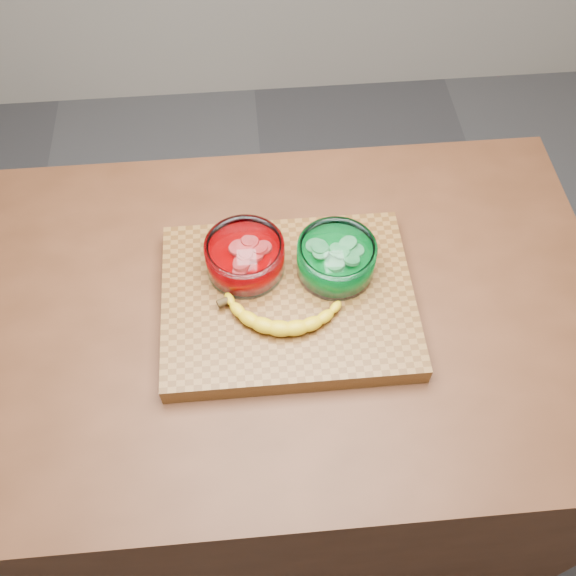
{
  "coord_description": "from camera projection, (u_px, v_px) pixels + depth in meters",
  "views": [
    {
      "loc": [
        -0.06,
        -0.63,
        1.89
      ],
      "look_at": [
        0.0,
        0.0,
        0.96
      ],
      "focal_mm": 40.0,
      "sensor_mm": 36.0,
      "label": 1
    }
  ],
  "objects": [
    {
      "name": "ground",
      "position": [
        288.0,
        468.0,
        1.92
      ],
      "size": [
        3.5,
        3.5,
        0.0
      ],
      "primitive_type": "plane",
      "color": "#4E4F53",
      "rests_on": "ground"
    },
    {
      "name": "counter",
      "position": [
        288.0,
        407.0,
        1.55
      ],
      "size": [
        1.2,
        0.8,
        0.9
      ],
      "primitive_type": "cube",
      "color": "#4F2B17",
      "rests_on": "ground"
    },
    {
      "name": "cutting_board",
      "position": [
        288.0,
        300.0,
        1.16
      ],
      "size": [
        0.45,
        0.35,
        0.04
      ],
      "primitive_type": "cube",
      "color": "brown",
      "rests_on": "counter"
    },
    {
      "name": "bowl_red",
      "position": [
        245.0,
        257.0,
        1.15
      ],
      "size": [
        0.14,
        0.14,
        0.07
      ],
      "color": "white",
      "rests_on": "cutting_board"
    },
    {
      "name": "bowl_green",
      "position": [
        336.0,
        259.0,
        1.15
      ],
      "size": [
        0.14,
        0.14,
        0.07
      ],
      "color": "white",
      "rests_on": "cutting_board"
    },
    {
      "name": "banana",
      "position": [
        283.0,
        312.0,
        1.1
      ],
      "size": [
        0.24,
        0.12,
        0.03
      ],
      "primitive_type": null,
      "color": "gold",
      "rests_on": "cutting_board"
    }
  ]
}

